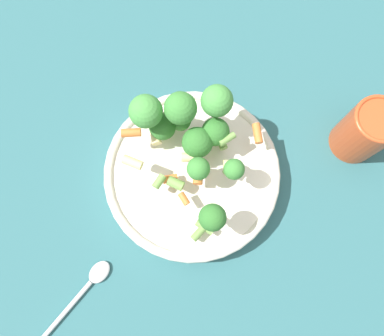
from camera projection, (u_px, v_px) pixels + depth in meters
The scene contains 5 objects.
ground_plane at pixel (192, 178), 0.60m from camera, with size 3.00×3.00×0.00m, color #2D6066.
bowl at pixel (192, 174), 0.57m from camera, with size 0.26×0.26×0.04m.
pasta_salad at pixel (189, 134), 0.51m from camera, with size 0.20×0.20×0.10m.
cup at pixel (365, 131), 0.56m from camera, with size 0.07×0.07×0.10m.
spoon at pixel (85, 289), 0.55m from camera, with size 0.08×0.15×0.01m.
Camera 1 is at (0.03, -0.13, 0.58)m, focal length 35.00 mm.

